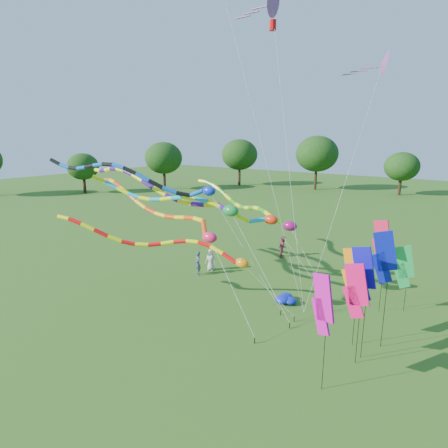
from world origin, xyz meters
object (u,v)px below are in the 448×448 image
Objects in this scene: person_a at (211,260)px; person_b at (198,263)px; person_c at (283,246)px; blue_nylon_heap at (284,301)px; tube_kite_red at (171,245)px; tube_kite_orange at (161,210)px.

person_b is at bearing -114.87° from person_a.
person_c is at bearing 102.75° from person_b.
person_b is (-7.14, 0.72, 0.66)m from blue_nylon_heap.
tube_kite_red is at bearing 158.61° from person_c.
person_c reaches higher than person_b.
tube_kite_red reaches higher than person_c.
person_c is (-4.16, 7.90, 0.66)m from blue_nylon_heap.
person_c is (2.85, 10.66, -4.39)m from tube_kite_orange.
tube_kite_red is 6.91m from person_a.
tube_kite_orange is 8.82× the size of person_c.
person_a is at bearing 137.71° from person_c.
person_b reaches higher than blue_nylon_heap.
person_a is 6.55m from person_c.
person_b is at bearing 105.85° from tube_kite_orange.
tube_kite_orange is 5.61m from person_b.
blue_nylon_heap is at bearing 29.56° from person_b.
tube_kite_red is 12.28m from person_c.
blue_nylon_heap is 0.91× the size of person_c.
blue_nylon_heap is at bearing 35.08° from tube_kite_orange.
person_c is (0.92, 11.91, -2.82)m from tube_kite_red.
person_c is (2.80, 5.92, 0.06)m from person_a.
person_c is at bearing 117.78° from blue_nylon_heap.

